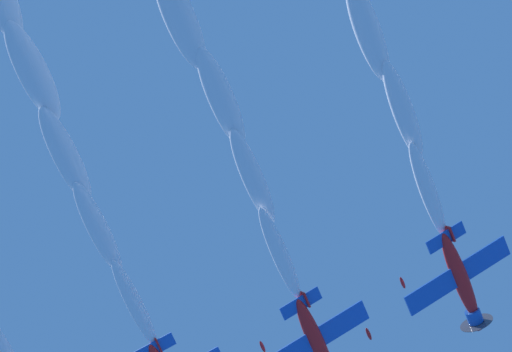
{
  "coord_description": "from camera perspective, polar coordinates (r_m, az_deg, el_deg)",
  "views": [
    {
      "loc": [
        41.79,
        -1.71,
        1.64
      ],
      "look_at": [
        12.4,
        -4.35,
        82.69
      ],
      "focal_mm": 82.21,
      "sensor_mm": 36.0,
      "label": 1
    }
  ],
  "objects": [
    {
      "name": "airplane_right_wingman",
      "position": [
        89.41,
        3.01,
        -8.21
      ],
      "size": [
        8.65,
        8.8,
        4.63
      ],
      "color": "red"
    },
    {
      "name": "airplane_outer_left",
      "position": [
        89.97,
        9.94,
        -5.0
      ],
      "size": [
        8.65,
        8.75,
        4.72
      ],
      "color": "red"
    }
  ]
}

